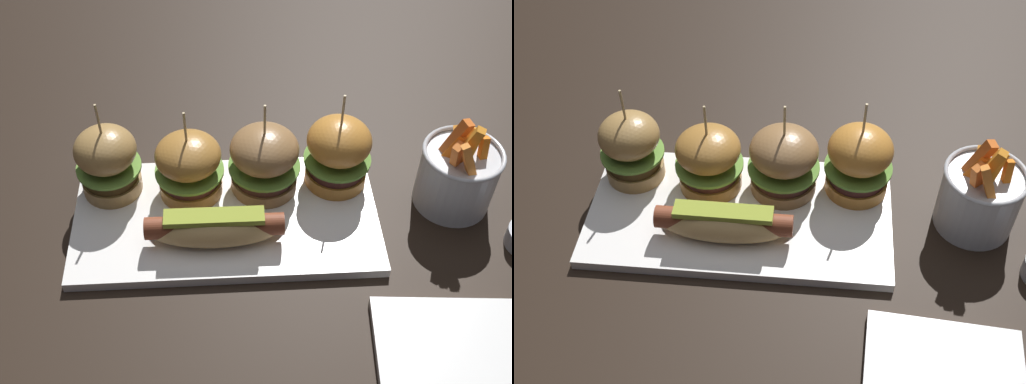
% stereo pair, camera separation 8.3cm
% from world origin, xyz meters
% --- Properties ---
extents(ground_plane, '(3.00, 3.00, 0.00)m').
position_xyz_m(ground_plane, '(0.00, 0.00, 0.00)').
color(ground_plane, black).
extents(platter_main, '(0.40, 0.20, 0.01)m').
position_xyz_m(platter_main, '(0.00, 0.00, 0.01)').
color(platter_main, white).
rests_on(platter_main, ground).
extents(hot_dog, '(0.17, 0.05, 0.05)m').
position_xyz_m(hot_dog, '(-0.01, -0.04, 0.04)').
color(hot_dog, '#DDB069').
rests_on(hot_dog, platter_main).
extents(slider_far_left, '(0.09, 0.09, 0.14)m').
position_xyz_m(slider_far_left, '(-0.15, 0.06, 0.06)').
color(slider_far_left, '#A17A43').
rests_on(slider_far_left, platter_main).
extents(slider_center_left, '(0.09, 0.09, 0.14)m').
position_xyz_m(slider_center_left, '(-0.05, 0.05, 0.06)').
color(slider_center_left, '#A67031').
rests_on(slider_center_left, platter_main).
extents(slider_center_right, '(0.10, 0.10, 0.14)m').
position_xyz_m(slider_center_right, '(0.05, 0.05, 0.06)').
color(slider_center_right, olive).
rests_on(slider_center_right, platter_main).
extents(slider_far_right, '(0.09, 0.09, 0.15)m').
position_xyz_m(slider_far_right, '(0.15, 0.06, 0.07)').
color(slider_far_right, '#C27D31').
rests_on(slider_far_right, platter_main).
extents(fries_bucket, '(0.11, 0.11, 0.15)m').
position_xyz_m(fries_bucket, '(0.31, 0.02, 0.05)').
color(fries_bucket, '#B7BABF').
rests_on(fries_bucket, ground).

